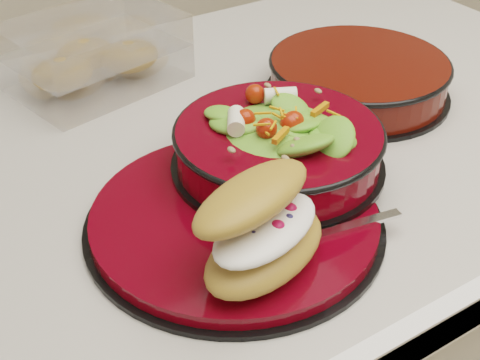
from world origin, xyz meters
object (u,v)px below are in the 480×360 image
salad_bowl (278,139)px  pastry_box (95,54)px  croissant (262,227)px  extra_bowl (358,76)px  fork (330,232)px  dinner_plate (235,219)px

salad_bowl → pastry_box: size_ratio=0.95×
croissant → extra_bowl: size_ratio=0.63×
croissant → extra_bowl: croissant is taller
fork → extra_bowl: (0.24, 0.23, 0.01)m
dinner_plate → pastry_box: 0.39m
salad_bowl → pastry_box: (-0.07, 0.34, -0.01)m
croissant → pastry_box: croissant is taller
fork → salad_bowl: bearing=-1.7°
croissant → fork: croissant is taller
salad_bowl → extra_bowl: 0.24m
dinner_plate → salad_bowl: salad_bowl is taller
croissant → extra_bowl: bearing=17.4°
salad_bowl → extra_bowl: salad_bowl is taller
dinner_plate → salad_bowl: size_ratio=1.30×
pastry_box → extra_bowl: size_ratio=0.99×
dinner_plate → fork: (0.06, -0.08, 0.01)m
salad_bowl → pastry_box: bearing=102.1°
croissant → fork: (0.08, -0.00, -0.04)m
salad_bowl → fork: salad_bowl is taller
extra_bowl → croissant: bearing=-144.3°
croissant → extra_bowl: (0.32, 0.23, -0.03)m
fork → extra_bowl: size_ratio=0.59×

